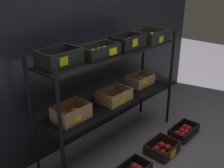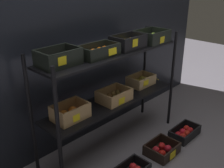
# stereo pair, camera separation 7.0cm
# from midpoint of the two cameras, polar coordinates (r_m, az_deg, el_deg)

# --- Properties ---
(ground_plane) EXTENTS (10.00, 10.00, 0.00)m
(ground_plane) POSITION_cam_midpoint_polar(r_m,az_deg,el_deg) (2.93, 0.70, -12.68)
(ground_plane) COLOR slate
(storefront_wall) EXTENTS (3.96, 0.12, 2.02)m
(storefront_wall) POSITION_cam_midpoint_polar(r_m,az_deg,el_deg) (2.76, -5.29, 8.25)
(storefront_wall) COLOR black
(storefront_wall) RESTS_ON ground_plane
(display_rack) EXTENTS (1.68, 0.43, 1.16)m
(display_rack) POSITION_cam_midpoint_polar(r_m,az_deg,el_deg) (2.56, 1.11, 2.18)
(display_rack) COLOR black
(display_rack) RESTS_ON ground_plane
(crate_ground_center_apple_red) EXTENTS (0.31, 0.26, 0.11)m
(crate_ground_center_apple_red) POSITION_cam_midpoint_polar(r_m,az_deg,el_deg) (2.82, 11.41, -13.66)
(crate_ground_center_apple_red) COLOR black
(crate_ground_center_apple_red) RESTS_ON ground_plane
(crate_ground_right_apple_red) EXTENTS (0.37, 0.21, 0.11)m
(crate_ground_right_apple_red) POSITION_cam_midpoint_polar(r_m,az_deg,el_deg) (3.14, 15.94, -10.05)
(crate_ground_right_apple_red) COLOR black
(crate_ground_right_apple_red) RESTS_ON ground_plane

